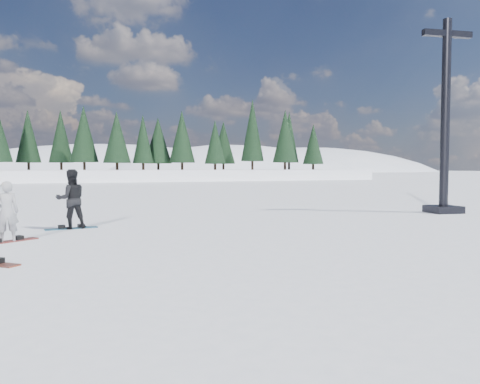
# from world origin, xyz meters

# --- Properties ---
(ground) EXTENTS (420.00, 420.00, 0.00)m
(ground) POSITION_xyz_m (0.00, 0.00, 0.00)
(ground) COLOR white
(ground) RESTS_ON ground
(alpine_backdrop) EXTENTS (412.50, 227.00, 53.20)m
(alpine_backdrop) POSITION_xyz_m (-11.72, 189.16, -13.97)
(alpine_backdrop) COLOR white
(alpine_backdrop) RESTS_ON ground
(lift_tower) EXTENTS (2.14, 1.33, 7.72)m
(lift_tower) POSITION_xyz_m (14.83, 2.92, 3.14)
(lift_tower) COLOR black
(lift_tower) RESTS_ON ground
(snowboarder_woman) EXTENTS (0.59, 0.43, 1.65)m
(snowboarder_woman) POSITION_xyz_m (-0.87, 0.92, 0.77)
(snowboarder_woman) COLOR #A3A4A8
(snowboarder_woman) RESTS_ON ground
(snowboarder_man) EXTENTS (0.97, 0.82, 1.78)m
(snowboarder_man) POSITION_xyz_m (0.66, 3.03, 0.89)
(snowboarder_man) COLOR black
(snowboarder_man) RESTS_ON ground
(snowboard_woman) EXTENTS (1.40, 1.07, 0.03)m
(snowboard_woman) POSITION_xyz_m (-0.87, 0.92, 0.01)
(snowboard_woman) COLOR #9D2E22
(snowboard_woman) RESTS_ON ground
(snowboard_man) EXTENTS (1.53, 0.53, 0.03)m
(snowboard_man) POSITION_xyz_m (0.66, 3.03, 0.01)
(snowboard_man) COLOR #175C7F
(snowboard_man) RESTS_ON ground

